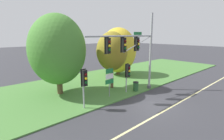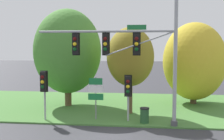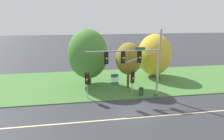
{
  "view_description": "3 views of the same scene",
  "coord_description": "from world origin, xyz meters",
  "px_view_note": "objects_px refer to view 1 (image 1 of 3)",
  "views": [
    {
      "loc": [
        -11.76,
        -7.49,
        5.73
      ],
      "look_at": [
        -0.62,
        4.38,
        2.37
      ],
      "focal_mm": 28.0,
      "sensor_mm": 36.0,
      "label": 1
    },
    {
      "loc": [
        1.57,
        -13.47,
        4.65
      ],
      "look_at": [
        -0.52,
        4.07,
        3.21
      ],
      "focal_mm": 45.0,
      "sensor_mm": 36.0,
      "label": 2
    },
    {
      "loc": [
        -4.54,
        -14.96,
        8.99
      ],
      "look_at": [
        -1.7,
        4.57,
        2.96
      ],
      "focal_mm": 28.0,
      "sensor_mm": 36.0,
      "label": 3
    }
  ],
  "objects_px": {
    "route_sign_post": "(109,78)",
    "traffic_signal_mast": "(135,48)",
    "pedestrian_signal_near_kerb": "(84,80)",
    "tree_nearest_road": "(58,50)",
    "pedestrian_signal_further_along": "(128,72)",
    "tree_behind_signpost": "(118,50)",
    "tree_left_of_mast": "(112,51)",
    "trash_bin": "(136,86)"
  },
  "relations": [
    {
      "from": "traffic_signal_mast",
      "to": "trash_bin",
      "type": "bearing_deg",
      "value": 28.8
    },
    {
      "from": "traffic_signal_mast",
      "to": "pedestrian_signal_near_kerb",
      "type": "bearing_deg",
      "value": 176.82
    },
    {
      "from": "traffic_signal_mast",
      "to": "tree_left_of_mast",
      "type": "xyz_separation_m",
      "value": [
        -0.26,
        2.86,
        -0.47
      ]
    },
    {
      "from": "tree_left_of_mast",
      "to": "tree_behind_signpost",
      "type": "height_order",
      "value": "tree_behind_signpost"
    },
    {
      "from": "tree_nearest_road",
      "to": "trash_bin",
      "type": "height_order",
      "value": "tree_nearest_road"
    },
    {
      "from": "route_sign_post",
      "to": "pedestrian_signal_further_along",
      "type": "bearing_deg",
      "value": -9.84
    },
    {
      "from": "tree_behind_signpost",
      "to": "trash_bin",
      "type": "distance_m",
      "value": 8.07
    },
    {
      "from": "tree_left_of_mast",
      "to": "tree_behind_signpost",
      "type": "xyz_separation_m",
      "value": [
        4.91,
        3.97,
        -0.47
      ]
    },
    {
      "from": "traffic_signal_mast",
      "to": "route_sign_post",
      "type": "bearing_deg",
      "value": 157.08
    },
    {
      "from": "trash_bin",
      "to": "tree_behind_signpost",
      "type": "bearing_deg",
      "value": 58.67
    },
    {
      "from": "tree_behind_signpost",
      "to": "traffic_signal_mast",
      "type": "bearing_deg",
      "value": -124.28
    },
    {
      "from": "pedestrian_signal_near_kerb",
      "to": "tree_left_of_mast",
      "type": "xyz_separation_m",
      "value": [
        5.21,
        2.56,
        1.64
      ]
    },
    {
      "from": "pedestrian_signal_near_kerb",
      "to": "route_sign_post",
      "type": "distance_m",
      "value": 3.26
    },
    {
      "from": "route_sign_post",
      "to": "traffic_signal_mast",
      "type": "bearing_deg",
      "value": -22.92
    },
    {
      "from": "pedestrian_signal_near_kerb",
      "to": "pedestrian_signal_further_along",
      "type": "bearing_deg",
      "value": 3.53
    },
    {
      "from": "tree_nearest_road",
      "to": "tree_left_of_mast",
      "type": "relative_size",
      "value": 1.26
    },
    {
      "from": "tree_nearest_road",
      "to": "tree_left_of_mast",
      "type": "bearing_deg",
      "value": -22.29
    },
    {
      "from": "traffic_signal_mast",
      "to": "tree_nearest_road",
      "type": "height_order",
      "value": "traffic_signal_mast"
    },
    {
      "from": "pedestrian_signal_further_along",
      "to": "trash_bin",
      "type": "height_order",
      "value": "pedestrian_signal_further_along"
    },
    {
      "from": "traffic_signal_mast",
      "to": "tree_left_of_mast",
      "type": "relative_size",
      "value": 1.39
    },
    {
      "from": "route_sign_post",
      "to": "tree_behind_signpost",
      "type": "relative_size",
      "value": 0.41
    },
    {
      "from": "pedestrian_signal_further_along",
      "to": "route_sign_post",
      "type": "distance_m",
      "value": 2.11
    },
    {
      "from": "tree_behind_signpost",
      "to": "trash_bin",
      "type": "height_order",
      "value": "tree_behind_signpost"
    },
    {
      "from": "route_sign_post",
      "to": "trash_bin",
      "type": "xyz_separation_m",
      "value": [
        3.07,
        -0.57,
        -1.24
      ]
    },
    {
      "from": "traffic_signal_mast",
      "to": "tree_behind_signpost",
      "type": "bearing_deg",
      "value": 55.72
    },
    {
      "from": "pedestrian_signal_near_kerb",
      "to": "trash_bin",
      "type": "height_order",
      "value": "pedestrian_signal_near_kerb"
    },
    {
      "from": "pedestrian_signal_further_along",
      "to": "tree_left_of_mast",
      "type": "bearing_deg",
      "value": 89.8
    },
    {
      "from": "trash_bin",
      "to": "pedestrian_signal_further_along",
      "type": "bearing_deg",
      "value": 168.09
    },
    {
      "from": "route_sign_post",
      "to": "tree_left_of_mast",
      "type": "xyz_separation_m",
      "value": [
        2.06,
        1.88,
        2.17
      ]
    },
    {
      "from": "pedestrian_signal_further_along",
      "to": "route_sign_post",
      "type": "relative_size",
      "value": 1.07
    },
    {
      "from": "tree_nearest_road",
      "to": "tree_behind_signpost",
      "type": "bearing_deg",
      "value": 11.11
    },
    {
      "from": "route_sign_post",
      "to": "tree_left_of_mast",
      "type": "distance_m",
      "value": 3.53
    },
    {
      "from": "pedestrian_signal_further_along",
      "to": "tree_left_of_mast",
      "type": "height_order",
      "value": "tree_left_of_mast"
    },
    {
      "from": "route_sign_post",
      "to": "pedestrian_signal_near_kerb",
      "type": "bearing_deg",
      "value": -167.83
    },
    {
      "from": "pedestrian_signal_near_kerb",
      "to": "tree_left_of_mast",
      "type": "relative_size",
      "value": 0.52
    },
    {
      "from": "traffic_signal_mast",
      "to": "tree_left_of_mast",
      "type": "height_order",
      "value": "traffic_signal_mast"
    },
    {
      "from": "tree_left_of_mast",
      "to": "tree_behind_signpost",
      "type": "distance_m",
      "value": 6.33
    },
    {
      "from": "traffic_signal_mast",
      "to": "route_sign_post",
      "type": "distance_m",
      "value": 3.65
    },
    {
      "from": "pedestrian_signal_near_kerb",
      "to": "route_sign_post",
      "type": "xyz_separation_m",
      "value": [
        3.14,
        0.68,
        -0.53
      ]
    },
    {
      "from": "route_sign_post",
      "to": "trash_bin",
      "type": "distance_m",
      "value": 3.36
    },
    {
      "from": "tree_nearest_road",
      "to": "pedestrian_signal_further_along",
      "type": "bearing_deg",
      "value": -40.76
    },
    {
      "from": "tree_left_of_mast",
      "to": "pedestrian_signal_near_kerb",
      "type": "bearing_deg",
      "value": -153.86
    }
  ]
}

